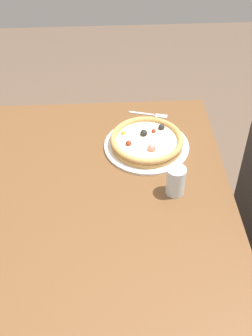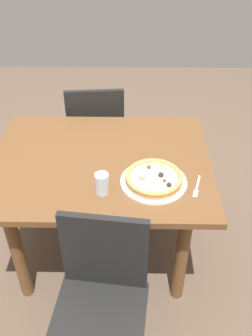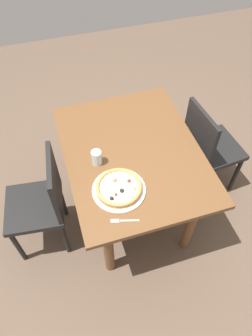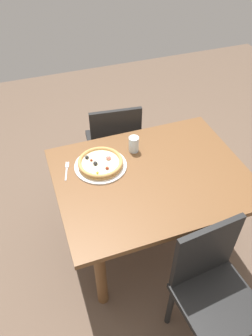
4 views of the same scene
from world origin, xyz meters
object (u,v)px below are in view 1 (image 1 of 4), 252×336
at_px(dining_table, 104,223).
at_px(drinking_glass, 176,181).
at_px(plate, 147,146).
at_px(pizza, 147,141).
at_px(fork, 151,115).

distance_m(dining_table, drinking_glass, 0.31).
xyz_separation_m(plate, drinking_glass, (0.25, 0.08, 0.05)).
distance_m(pizza, fork, 0.21).
relative_size(dining_table, plate, 3.56).
relative_size(dining_table, pizza, 4.15).
bearing_deg(pizza, plate, -56.90).
bearing_deg(pizza, drinking_glass, 16.76).
bearing_deg(drinking_glass, pizza, -163.24).
bearing_deg(dining_table, fork, 155.94).
distance_m(dining_table, plate, 0.35).
height_order(plate, drinking_glass, drinking_glass).
distance_m(plate, fork, 0.21).
xyz_separation_m(fork, drinking_glass, (0.46, 0.04, 0.05)).
bearing_deg(pizza, fork, 169.11).
bearing_deg(plate, pizza, 123.10).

